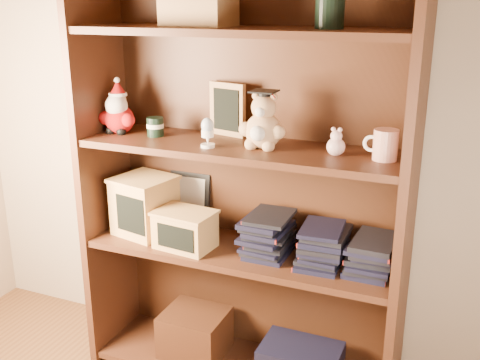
# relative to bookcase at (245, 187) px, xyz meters

# --- Properties ---
(bookcase) EXTENTS (1.20, 0.35, 1.60)m
(bookcase) POSITION_rel_bookcase_xyz_m (0.00, 0.00, 0.00)
(bookcase) COLOR #452313
(bookcase) RESTS_ON ground
(shelf_lower) EXTENTS (1.14, 0.33, 0.02)m
(shelf_lower) POSITION_rel_bookcase_xyz_m (0.00, -0.05, -0.24)
(shelf_lower) COLOR #452313
(shelf_lower) RESTS_ON ground
(shelf_upper) EXTENTS (1.14, 0.33, 0.02)m
(shelf_upper) POSITION_rel_bookcase_xyz_m (0.00, -0.05, 0.16)
(shelf_upper) COLOR #452313
(shelf_upper) RESTS_ON ground
(santa_plush) EXTENTS (0.15, 0.11, 0.22)m
(santa_plush) POSITION_rel_bookcase_xyz_m (-0.50, -0.06, 0.25)
(santa_plush) COLOR #A50F0F
(santa_plush) RESTS_ON shelf_upper
(teachers_tin) EXTENTS (0.06, 0.06, 0.07)m
(teachers_tin) POSITION_rel_bookcase_xyz_m (-0.34, -0.05, 0.21)
(teachers_tin) COLOR black
(teachers_tin) RESTS_ON shelf_upper
(chalkboard_plaque) EXTENTS (0.15, 0.10, 0.20)m
(chalkboard_plaque) POSITION_rel_bookcase_xyz_m (-0.10, 0.06, 0.27)
(chalkboard_plaque) COLOR #9E7547
(chalkboard_plaque) RESTS_ON shelf_upper
(egg_cup) EXTENTS (0.05, 0.05, 0.10)m
(egg_cup) POSITION_rel_bookcase_xyz_m (-0.09, -0.13, 0.23)
(egg_cup) COLOR white
(egg_cup) RESTS_ON shelf_upper
(grad_teddy_bear) EXTENTS (0.17, 0.14, 0.20)m
(grad_teddy_bear) POSITION_rel_bookcase_xyz_m (0.09, -0.06, 0.25)
(grad_teddy_bear) COLOR tan
(grad_teddy_bear) RESTS_ON shelf_upper
(pink_figurine) EXTENTS (0.06, 0.06, 0.10)m
(pink_figurine) POSITION_rel_bookcase_xyz_m (0.34, -0.05, 0.21)
(pink_figurine) COLOR beige
(pink_figurine) RESTS_ON shelf_upper
(teacher_mug) EXTENTS (0.11, 0.08, 0.10)m
(teacher_mug) POSITION_rel_bookcase_xyz_m (0.50, -0.05, 0.22)
(teacher_mug) COLOR silver
(teacher_mug) RESTS_ON shelf_upper
(certificate_frame) EXTENTS (0.18, 0.05, 0.22)m
(certificate_frame) POSITION_rel_bookcase_xyz_m (-0.28, 0.09, -0.12)
(certificate_frame) COLOR black
(certificate_frame) RESTS_ON shelf_lower
(treats_box) EXTENTS (0.25, 0.25, 0.23)m
(treats_box) POSITION_rel_bookcase_xyz_m (-0.40, -0.05, -0.11)
(treats_box) COLOR tan
(treats_box) RESTS_ON shelf_lower
(pencils_box) EXTENTS (0.23, 0.18, 0.14)m
(pencils_box) POSITION_rel_bookcase_xyz_m (-0.19, -0.12, -0.16)
(pencils_box) COLOR tan
(pencils_box) RESTS_ON shelf_lower
(book_stack_left) EXTENTS (0.14, 0.20, 0.16)m
(book_stack_left) POSITION_rel_bookcase_xyz_m (0.11, -0.05, -0.15)
(book_stack_left) COLOR black
(book_stack_left) RESTS_ON shelf_lower
(book_stack_mid) EXTENTS (0.14, 0.20, 0.14)m
(book_stack_mid) POSITION_rel_bookcase_xyz_m (0.32, -0.05, -0.16)
(book_stack_mid) COLOR black
(book_stack_mid) RESTS_ON shelf_lower
(book_stack_right) EXTENTS (0.14, 0.20, 0.13)m
(book_stack_right) POSITION_rel_bookcase_xyz_m (0.48, -0.05, -0.16)
(book_stack_right) COLOR black
(book_stack_right) RESTS_ON shelf_lower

